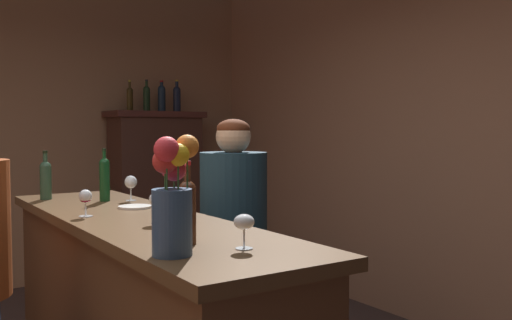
{
  "coord_description": "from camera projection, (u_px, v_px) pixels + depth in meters",
  "views": [
    {
      "loc": [
        -0.69,
        -2.33,
        1.47
      ],
      "look_at": [
        0.97,
        0.15,
        1.31
      ],
      "focal_mm": 39.39,
      "sensor_mm": 36.0,
      "label": 1
    }
  ],
  "objects": [
    {
      "name": "wine_bottle_rose",
      "position": [
        188.0,
        208.0,
        2.07
      ],
      "size": [
        0.06,
        0.06,
        0.31
      ],
      "color": "#472615",
      "rests_on": "bar_counter"
    },
    {
      "name": "wine_glass_front",
      "position": [
        85.0,
        198.0,
        2.74
      ],
      "size": [
        0.07,
        0.07,
        0.13
      ],
      "color": "white",
      "rests_on": "bar_counter"
    },
    {
      "name": "display_bottle_midleft",
      "position": [
        147.0,
        97.0,
        5.58
      ],
      "size": [
        0.07,
        0.07,
        0.32
      ],
      "color": "#1B311B",
      "rests_on": "display_cabinet"
    },
    {
      "name": "display_bottle_center",
      "position": [
        162.0,
        97.0,
        5.67
      ],
      "size": [
        0.08,
        0.08,
        0.31
      ],
      "color": "#18273A",
      "rests_on": "display_cabinet"
    },
    {
      "name": "flower_arrangement",
      "position": [
        173.0,
        195.0,
        1.89
      ],
      "size": [
        0.17,
        0.16,
        0.41
      ],
      "color": "#314C72",
      "rests_on": "bar_counter"
    },
    {
      "name": "bartender",
      "position": [
        234.0,
        238.0,
        3.32
      ],
      "size": [
        0.4,
        0.4,
        1.54
      ],
      "rotation": [
        0.0,
        0.0,
        3.16
      ],
      "color": "maroon",
      "rests_on": "ground"
    },
    {
      "name": "wall_right",
      "position": [
        483.0,
        129.0,
        3.84
      ],
      "size": [
        0.12,
        6.52,
        2.96
      ],
      "primitive_type": "cube",
      "color": "tan",
      "rests_on": "ground"
    },
    {
      "name": "wine_glass_mid",
      "position": [
        131.0,
        183.0,
        3.35
      ],
      "size": [
        0.07,
        0.07,
        0.15
      ],
      "color": "white",
      "rests_on": "bar_counter"
    },
    {
      "name": "display_cabinet",
      "position": [
        156.0,
        190.0,
        5.68
      ],
      "size": [
        0.94,
        0.47,
        1.66
      ],
      "color": "#482A21",
      "rests_on": "ground"
    },
    {
      "name": "wine_glass_spare",
      "position": [
        244.0,
        223.0,
        1.99
      ],
      "size": [
        0.07,
        0.07,
        0.13
      ],
      "color": "white",
      "rests_on": "bar_counter"
    },
    {
      "name": "wine_glass_rear",
      "position": [
        157.0,
        200.0,
        2.54
      ],
      "size": [
        0.08,
        0.08,
        0.14
      ],
      "color": "white",
      "rests_on": "bar_counter"
    },
    {
      "name": "display_bottle_left",
      "position": [
        130.0,
        98.0,
        5.49
      ],
      "size": [
        0.06,
        0.06,
        0.3
      ],
      "color": "#413012",
      "rests_on": "display_cabinet"
    },
    {
      "name": "display_bottle_midright",
      "position": [
        177.0,
        98.0,
        5.77
      ],
      "size": [
        0.08,
        0.08,
        0.33
      ],
      "color": "#1A2136",
      "rests_on": "display_cabinet"
    },
    {
      "name": "wine_bottle_syrah",
      "position": [
        46.0,
        178.0,
        3.42
      ],
      "size": [
        0.07,
        0.07,
        0.3
      ],
      "color": "#2B4630",
      "rests_on": "bar_counter"
    },
    {
      "name": "cheese_plate",
      "position": [
        135.0,
        207.0,
        3.05
      ],
      "size": [
        0.18,
        0.18,
        0.01
      ],
      "primitive_type": "cylinder",
      "color": "white",
      "rests_on": "bar_counter"
    },
    {
      "name": "wine_bottle_merlot",
      "position": [
        105.0,
        177.0,
        3.34
      ],
      "size": [
        0.06,
        0.06,
        0.31
      ],
      "color": "#123C1B",
      "rests_on": "bar_counter"
    }
  ]
}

